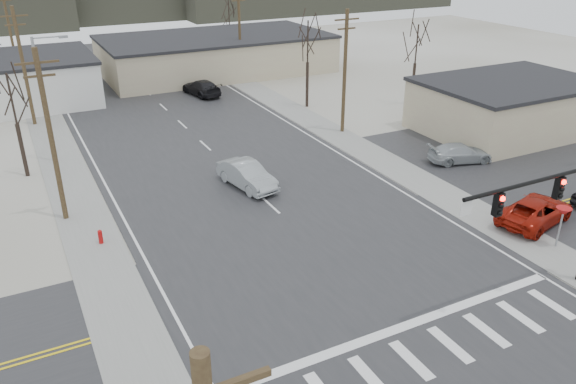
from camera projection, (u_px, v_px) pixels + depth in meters
name	position (u px, v px, depth m)	size (l,w,h in m)	color
ground	(339.00, 269.00, 28.26)	(140.00, 140.00, 0.00)	silver
main_road	(229.00, 167.00, 40.34)	(18.00, 110.00, 0.05)	#272729
cross_road	(339.00, 268.00, 28.25)	(90.00, 10.00, 0.04)	#272729
parking_lot	(527.00, 161.00, 41.36)	(18.00, 20.00, 0.03)	#272729
sidewalk_left	(64.00, 169.00, 39.99)	(3.00, 90.00, 0.06)	gray
sidewalk_right	(321.00, 126.00, 48.76)	(3.00, 90.00, 0.06)	gray
traffic_signal_mast	(572.00, 202.00, 24.55)	(8.95, 0.43, 7.20)	black
fire_hydrant	(100.00, 237.00, 30.30)	(0.24, 0.24, 0.87)	#A50C0C
yield_sign	(563.00, 213.00, 29.32)	(0.80, 0.80, 2.35)	gray
building_right_far	(216.00, 54.00, 66.97)	(26.30, 14.30, 4.30)	#B2AA88
building_lot	(508.00, 106.00, 46.95)	(14.30, 10.30, 4.30)	#B2AA88
upole_left_b	(51.00, 135.00, 30.97)	(2.20, 0.30, 10.00)	#4D3E24
upole_left_c	(23.00, 65.00, 47.10)	(2.20, 0.30, 10.00)	#4D3E24
upole_left_d	(10.00, 31.00, 63.23)	(2.20, 0.30, 10.00)	#4D3E24
upole_right_a	(345.00, 70.00, 45.32)	(2.20, 0.30, 10.00)	#4D3E24
upole_right_b	(240.00, 31.00, 63.07)	(2.20, 0.30, 10.00)	#4D3E24
streetlight_main	(45.00, 93.00, 39.38)	(2.40, 0.25, 9.00)	gray
tree_left_near	(12.00, 102.00, 36.80)	(3.30, 3.30, 7.35)	black
tree_right_mid	(308.00, 44.00, 51.89)	(3.74, 3.74, 8.33)	black
tree_right_far	(229.00, 13.00, 74.04)	(3.52, 3.52, 7.84)	black
tree_lot	(417.00, 47.00, 52.74)	(3.52, 3.52, 7.84)	black
sedan_crossing	(247.00, 175.00, 36.89)	(1.75, 5.02, 1.65)	gray
car_far_a	(201.00, 88.00, 57.68)	(2.18, 5.37, 1.56)	black
car_far_b	(44.00, 50.00, 76.96)	(1.44, 3.58, 1.22)	black
car_parked_red	(536.00, 211.00, 32.36)	(2.52, 5.46, 1.52)	#941408
car_parked_silver	(460.00, 153.00, 40.95)	(1.92, 4.73, 1.37)	#9AA1A4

